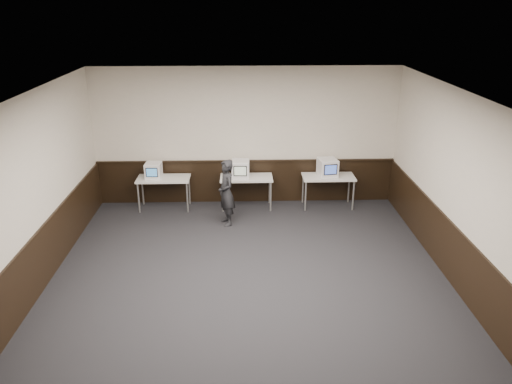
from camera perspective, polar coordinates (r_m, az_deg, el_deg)
floor at (r=8.53m, az=-0.75°, el=-11.16°), size 8.00×8.00×0.00m
ceiling at (r=7.34m, az=-0.87°, el=10.46°), size 8.00×8.00×0.00m
back_wall at (r=11.60m, az=-1.17°, el=6.36°), size 7.00×0.00×7.00m
left_wall at (r=8.50m, az=-25.13°, el=-1.34°), size 0.00×8.00×8.00m
right_wall at (r=8.59m, az=23.23°, el=-0.80°), size 0.00×8.00×8.00m
wainscot_back at (r=11.91m, az=-1.13°, el=1.21°), size 6.98×0.04×1.00m
wainscot_left at (r=8.93m, az=-23.92°, el=-7.88°), size 0.04×7.98×1.00m
wainscot_right at (r=9.02m, az=22.11°, el=-7.30°), size 0.04×7.98×1.00m
wainscot_rail at (r=11.72m, az=-1.14°, el=3.56°), size 6.98×0.06×0.04m
desk_left at (r=11.62m, az=-10.52°, el=1.28°), size 1.20×0.60×0.75m
desk_center at (r=11.49m, az=-1.11°, el=1.40°), size 1.20×0.60×0.75m
desk_right at (r=11.66m, az=8.27°, el=1.48°), size 1.20×0.60×0.75m
emac_left at (r=11.58m, az=-11.64°, el=2.42°), size 0.37×0.40×0.36m
emac_center at (r=11.39m, az=-1.77°, el=2.66°), size 0.42×0.45×0.40m
emac_right at (r=11.57m, az=8.18°, el=2.79°), size 0.48×0.50×0.41m
person at (r=10.62m, az=-3.40°, el=-0.07°), size 0.50×0.61×1.45m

